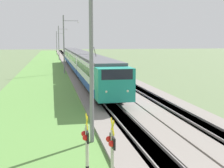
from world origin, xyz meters
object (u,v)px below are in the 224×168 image
crossing_signal_aux (87,151)px  catenary_mast_mid (64,44)px  catenary_mast_near (92,58)px  catenary_mast_far (59,43)px  passenger_train (80,61)px  catenary_mast_distant (57,43)px  crossing_signal_near (112,158)px

crossing_signal_aux → catenary_mast_mid: (42.65, -1.02, 3.10)m
catenary_mast_near → catenary_mast_far: catenary_mast_far is taller
passenger_train → catenary_mast_far: size_ratio=6.09×
catenary_mast_far → catenary_mast_distant: (36.42, -0.00, -0.20)m
catenary_mast_far → catenary_mast_distant: bearing=-0.0°
catenary_mast_distant → crossing_signal_aux: bearing=179.5°
catenary_mast_far → catenary_mast_near: bearing=-180.0°
passenger_train → catenary_mast_mid: (0.78, 2.58, 2.75)m
catenary_mast_near → catenary_mast_mid: catenary_mast_mid is taller
catenary_mast_far → catenary_mast_distant: catenary_mast_far is taller
passenger_train → catenary_mast_mid: size_ratio=6.05×
passenger_train → crossing_signal_near: passenger_train is taller
catenary_mast_near → catenary_mast_distant: bearing=0.0°
passenger_train → catenary_mast_distant: bearing=-178.0°
catenary_mast_near → catenary_mast_far: bearing=0.0°
crossing_signal_aux → catenary_mast_mid: size_ratio=0.32×
passenger_train → catenary_mast_mid: catenary_mast_mid is taller
crossing_signal_aux → catenary_mast_mid: 42.78m
crossing_signal_near → passenger_train: bearing=-93.9°
catenary_mast_far → catenary_mast_mid: bearing=180.0°
passenger_train → catenary_mast_near: size_ratio=6.51×
catenary_mast_far → passenger_train: bearing=-176.0°
passenger_train → catenary_mast_far: bearing=-176.0°
crossing_signal_near → catenary_mast_far: (79.90, -0.32, 3.05)m
catenary_mast_near → catenary_mast_distant: size_ratio=0.98×
catenary_mast_distant → crossing_signal_near: bearing=179.8°
catenary_mast_near → catenary_mast_mid: 36.42m
crossing_signal_near → catenary_mast_far: 79.96m
catenary_mast_mid → catenary_mast_far: catenary_mast_mid is taller
crossing_signal_near → catenary_mast_distant: (116.32, -0.32, 2.85)m
passenger_train → crossing_signal_near: (-42.70, 2.90, -0.33)m
crossing_signal_near → catenary_mast_distant: size_ratio=0.34×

